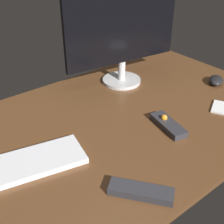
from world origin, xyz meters
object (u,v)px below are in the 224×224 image
(keyboard, at_px, (21,166))
(computer_mouse, at_px, (216,80))
(media_remote, at_px, (168,125))
(monitor, at_px, (122,32))
(tv_remote, at_px, (141,191))

(keyboard, relative_size, computer_mouse, 3.93)
(computer_mouse, xyz_separation_m, media_remote, (-0.43, -0.10, -0.00))
(computer_mouse, bearing_deg, keyboard, 145.36)
(monitor, relative_size, media_remote, 3.14)
(monitor, relative_size, tv_remote, 3.00)
(media_remote, bearing_deg, tv_remote, 133.01)
(computer_mouse, relative_size, tv_remote, 0.55)
(monitor, xyz_separation_m, keyboard, (-0.61, -0.25, -0.22))
(computer_mouse, bearing_deg, monitor, 105.82)
(monitor, height_order, keyboard, monitor)
(keyboard, bearing_deg, computer_mouse, 11.09)
(media_remote, height_order, tv_remote, media_remote)
(monitor, bearing_deg, keyboard, -149.27)
(monitor, relative_size, keyboard, 1.38)
(monitor, height_order, tv_remote, monitor)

